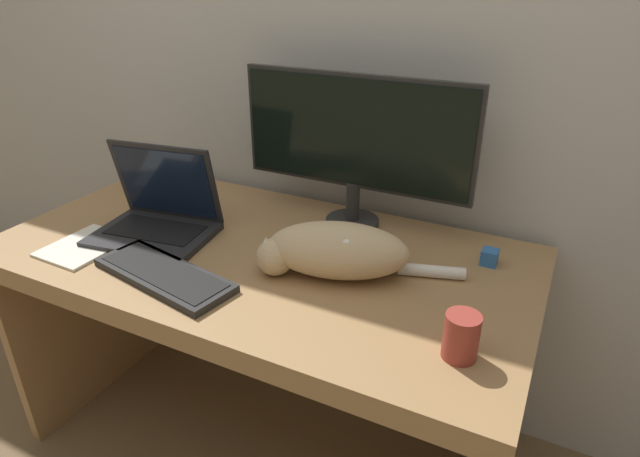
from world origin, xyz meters
name	(u,v)px	position (x,y,z in m)	size (l,w,h in m)	color
wall_back	(330,22)	(0.00, 0.83, 1.30)	(6.40, 0.06, 2.60)	silver
desk	(262,296)	(0.00, 0.39, 0.59)	(1.50, 0.77, 0.74)	#A37A4C
monitor	(355,141)	(0.17, 0.65, 1.00)	(0.70, 0.16, 0.45)	#282828
laptop	(157,218)	(-0.32, 0.34, 0.79)	(0.36, 0.29, 0.26)	#232326
external_keyboard	(164,275)	(-0.13, 0.15, 0.75)	(0.42, 0.21, 0.02)	black
cat	(334,250)	(0.24, 0.36, 0.81)	(0.50, 0.27, 0.14)	#D1B284
coffee_mug	(461,336)	(0.61, 0.19, 0.79)	(0.07, 0.07, 0.10)	#9E382D
paper_notepad	(84,246)	(-0.45, 0.18, 0.74)	(0.18, 0.22, 0.01)	white
small_toy	(489,257)	(0.59, 0.59, 0.76)	(0.04, 0.04, 0.04)	#2D6BB7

